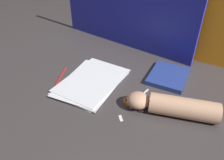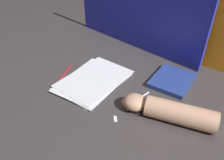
# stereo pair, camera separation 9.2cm
# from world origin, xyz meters

# --- Properties ---
(ground_plane) EXTENTS (6.00, 6.00, 0.00)m
(ground_plane) POSITION_xyz_m (0.00, 0.00, 0.00)
(ground_plane) COLOR #3D3838
(backdrop_panel_left) EXTENTS (0.83, 0.17, 0.39)m
(backdrop_panel_left) POSITION_xyz_m (-0.16, 0.42, 0.19)
(backdrop_panel_left) COLOR #2833D1
(backdrop_panel_left) RESTS_ON ground_plane
(backdrop_panel_center) EXTENTS (0.72, 0.06, 0.37)m
(backdrop_panel_center) POSITION_xyz_m (0.16, 0.42, 0.19)
(backdrop_panel_center) COLOR orange
(backdrop_panel_center) RESTS_ON ground_plane
(paper_stack) EXTENTS (0.26, 0.35, 0.02)m
(paper_stack) POSITION_xyz_m (-0.13, -0.01, 0.01)
(paper_stack) COLOR white
(paper_stack) RESTS_ON ground_plane
(book_closed) EXTENTS (0.17, 0.20, 0.02)m
(book_closed) POSITION_xyz_m (0.17, 0.19, 0.01)
(book_closed) COLOR navy
(book_closed) RESTS_ON ground_plane
(scissors) EXTENTS (0.14, 0.15, 0.01)m
(scissors) POSITION_xyz_m (0.09, -0.03, 0.00)
(scissors) COLOR silver
(scissors) RESTS_ON ground_plane
(hand_forearm) EXTENTS (0.35, 0.15, 0.08)m
(hand_forearm) POSITION_xyz_m (0.25, -0.04, 0.04)
(hand_forearm) COLOR tan
(hand_forearm) RESTS_ON ground_plane
(paper_scrap_near) EXTENTS (0.01, 0.02, 0.00)m
(paper_scrap_near) POSITION_xyz_m (0.09, -0.08, 0.00)
(paper_scrap_near) COLOR white
(paper_scrap_near) RESTS_ON ground_plane
(paper_scrap_mid) EXTENTS (0.03, 0.03, 0.00)m
(paper_scrap_mid) POSITION_xyz_m (0.08, -0.15, 0.00)
(paper_scrap_mid) COLOR white
(paper_scrap_mid) RESTS_ON ground_plane
(paper_scrap_far) EXTENTS (0.02, 0.02, 0.00)m
(paper_scrap_far) POSITION_xyz_m (0.14, -0.08, 0.00)
(paper_scrap_far) COLOR white
(paper_scrap_far) RESTS_ON ground_plane
(pen) EXTENTS (0.06, 0.15, 0.01)m
(pen) POSITION_xyz_m (-0.29, -0.02, 0.00)
(pen) COLOR red
(pen) RESTS_ON ground_plane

